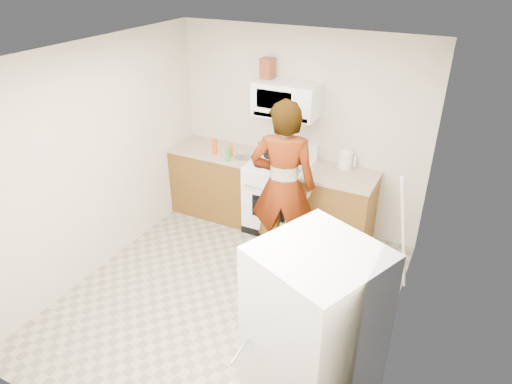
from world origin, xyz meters
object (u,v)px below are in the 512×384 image
Objects in this scene: kettle at (346,160)px; saucepan at (277,150)px; microwave at (286,99)px; person at (283,186)px; gas_range at (280,195)px; fridge at (312,354)px.

kettle reaches higher than saucepan.
person is at bearing -67.67° from microwave.
gas_range is at bearing -53.93° from saucepan.
microwave is 0.39× the size of person.
saucepan is (-0.44, 0.81, 0.04)m from person.
saucepan is (-0.12, 0.17, 0.54)m from gas_range.
kettle reaches higher than gas_range.
fridge reaches higher than gas_range.
microwave is 3.84× the size of kettle.
kettle is (0.75, 0.10, -0.67)m from microwave.
person reaches higher than kettle.
fridge is (1.38, -2.70, -0.85)m from microwave.
gas_range is 0.96m from kettle.
person reaches higher than microwave.
kettle is at bearing 17.11° from gas_range.
saucepan is (-1.51, 2.74, 0.17)m from fridge.
kettle is (0.75, 0.23, 0.55)m from gas_range.
microwave is 3.15m from fridge.
person is at bearing -63.80° from gas_range.
kettle is (0.43, 0.88, 0.05)m from person.
saucepan is at bearing 126.07° from gas_range.
person is 9.90× the size of kettle.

